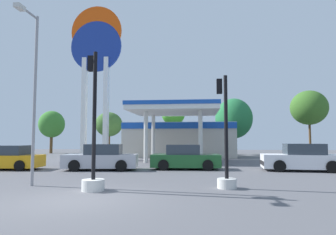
# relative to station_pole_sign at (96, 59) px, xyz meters

# --- Properties ---
(ground_plane) EXTENTS (90.00, 90.00, 0.00)m
(ground_plane) POSITION_rel_station_pole_sign_xyz_m (5.67, -17.07, -9.13)
(ground_plane) COLOR #56565B
(ground_plane) RESTS_ON ground
(gas_station) EXTENTS (11.17, 12.49, 4.68)m
(gas_station) POSITION_rel_station_pole_sign_xyz_m (7.29, 4.46, -7.01)
(gas_station) COLOR beige
(gas_station) RESTS_ON ground
(station_pole_sign) EXTENTS (4.68, 0.56, 14.05)m
(station_pole_sign) POSITION_rel_station_pole_sign_xyz_m (0.00, 0.00, 0.00)
(station_pole_sign) COLOR white
(station_pole_sign) RESTS_ON ground
(car_0) EXTENTS (4.25, 2.05, 1.50)m
(car_0) POSITION_rel_station_pole_sign_xyz_m (8.45, -7.51, -8.45)
(car_0) COLOR black
(car_0) RESTS_ON ground
(car_1) EXTENTS (4.16, 2.07, 1.45)m
(car_1) POSITION_rel_station_pole_sign_xyz_m (-2.24, -8.82, -8.47)
(car_1) COLOR black
(car_1) RESTS_ON ground
(car_2) EXTENTS (4.52, 2.29, 1.57)m
(car_2) POSITION_rel_station_pole_sign_xyz_m (15.20, -7.80, -8.42)
(car_2) COLOR black
(car_2) RESTS_ON ground
(car_3) EXTENTS (4.48, 2.36, 1.54)m
(car_3) POSITION_rel_station_pole_sign_xyz_m (3.50, -8.45, -8.43)
(car_3) COLOR black
(car_3) RESTS_ON ground
(traffic_signal_0) EXTENTS (0.71, 0.71, 4.24)m
(traffic_signal_0) POSITION_rel_station_pole_sign_xyz_m (10.28, -14.46, -7.97)
(traffic_signal_0) COLOR silver
(traffic_signal_0) RESTS_ON ground
(traffic_signal_1) EXTENTS (0.79, 0.79, 5.00)m
(traffic_signal_1) POSITION_rel_station_pole_sign_xyz_m (5.54, -15.48, -7.93)
(traffic_signal_1) COLOR silver
(traffic_signal_1) RESTS_ON ground
(tree_0) EXTENTS (3.34, 3.34, 5.59)m
(tree_0) POSITION_rel_station_pole_sign_xyz_m (-10.08, 11.66, -5.32)
(tree_0) COLOR brown
(tree_0) RESTS_ON ground
(tree_1) EXTENTS (3.23, 3.23, 5.09)m
(tree_1) POSITION_rel_station_pole_sign_xyz_m (-1.48, 8.96, -5.52)
(tree_1) COLOR brown
(tree_1) RESTS_ON ground
(tree_2) EXTENTS (2.84, 2.84, 6.16)m
(tree_2) POSITION_rel_station_pole_sign_xyz_m (6.15, 10.81, -4.30)
(tree_2) COLOR brown
(tree_2) RESTS_ON ground
(tree_3) EXTENTS (4.38, 4.38, 6.69)m
(tree_3) POSITION_rel_station_pole_sign_xyz_m (13.45, 10.11, -4.83)
(tree_3) COLOR brown
(tree_3) RESTS_ON ground
(tree_4) EXTENTS (4.24, 4.24, 7.61)m
(tree_4) POSITION_rel_station_pole_sign_xyz_m (22.29, 10.75, -3.57)
(tree_4) COLOR brown
(tree_4) RESTS_ON ground
(corner_streetlamp) EXTENTS (0.24, 1.48, 6.82)m
(corner_streetlamp) POSITION_rel_station_pole_sign_xyz_m (2.76, -14.84, -5.02)
(corner_streetlamp) COLOR gray
(corner_streetlamp) RESTS_ON ground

